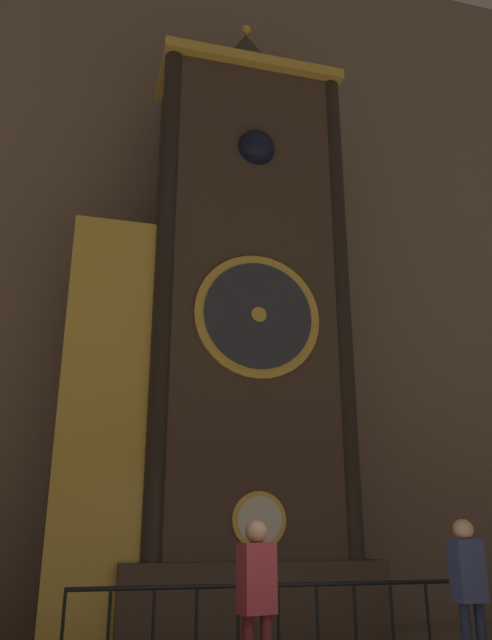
% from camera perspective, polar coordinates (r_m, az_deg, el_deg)
% --- Properties ---
extents(cathedral_back_wall, '(24.00, 0.32, 14.56)m').
position_cam_1_polar(cathedral_back_wall, '(12.56, -4.15, 8.49)').
color(cathedral_back_wall, '#7A6656').
rests_on(cathedral_back_wall, ground_plane).
extents(clock_tower, '(4.79, 1.79, 11.09)m').
position_cam_1_polar(clock_tower, '(10.27, -1.95, -1.07)').
color(clock_tower, '#423328').
rests_on(clock_tower, ground_plane).
extents(railing_fence, '(4.65, 0.05, 0.98)m').
position_cam_1_polar(railing_fence, '(7.68, 2.99, -26.14)').
color(railing_fence, black).
rests_on(railing_fence, ground_plane).
extents(visitor_near, '(0.38, 0.30, 1.64)m').
position_cam_1_polar(visitor_near, '(6.56, 0.99, -23.47)').
color(visitor_near, '#461518').
rests_on(visitor_near, ground_plane).
extents(visitor_far, '(0.35, 0.24, 1.67)m').
position_cam_1_polar(visitor_far, '(7.83, 19.68, -21.57)').
color(visitor_far, '#1B213A').
rests_on(visitor_far, ground_plane).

